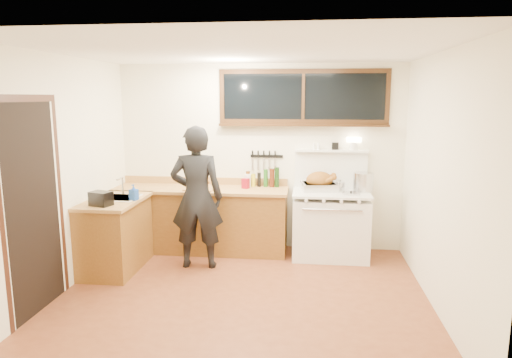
# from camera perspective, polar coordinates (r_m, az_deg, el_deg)

# --- Properties ---
(ground_plane) EXTENTS (4.00, 3.50, 0.02)m
(ground_plane) POSITION_cam_1_polar(r_m,az_deg,el_deg) (5.16, -1.68, -14.49)
(ground_plane) COLOR brown
(room_shell) EXTENTS (4.10, 3.60, 2.65)m
(room_shell) POSITION_cam_1_polar(r_m,az_deg,el_deg) (4.71, -1.79, 4.18)
(room_shell) COLOR white
(room_shell) RESTS_ON ground
(counter_back) EXTENTS (2.44, 0.64, 1.00)m
(counter_back) POSITION_cam_1_polar(r_m,az_deg,el_deg) (6.49, -6.89, -4.96)
(counter_back) COLOR brown
(counter_back) RESTS_ON ground
(counter_left) EXTENTS (0.64, 1.09, 0.90)m
(counter_left) POSITION_cam_1_polar(r_m,az_deg,el_deg) (6.02, -17.16, -6.59)
(counter_left) COLOR brown
(counter_left) RESTS_ON ground
(sink_unit) EXTENTS (0.50, 0.45, 0.37)m
(sink_unit) POSITION_cam_1_polar(r_m,az_deg,el_deg) (5.98, -16.90, -2.77)
(sink_unit) COLOR white
(sink_unit) RESTS_ON counter_left
(vintage_stove) EXTENTS (1.02, 0.74, 1.60)m
(vintage_stove) POSITION_cam_1_polar(r_m,az_deg,el_deg) (6.28, 9.28, -5.40)
(vintage_stove) COLOR white
(vintage_stove) RESTS_ON ground
(back_window) EXTENTS (2.32, 0.13, 0.77)m
(back_window) POSITION_cam_1_polar(r_m,az_deg,el_deg) (6.36, 5.91, 9.43)
(back_window) COLOR black
(back_window) RESTS_ON room_shell
(left_doorway) EXTENTS (0.02, 1.04, 2.17)m
(left_doorway) POSITION_cam_1_polar(r_m,az_deg,el_deg) (5.00, -26.01, -3.08)
(left_doorway) COLOR black
(left_doorway) RESTS_ON ground
(knife_strip) EXTENTS (0.46, 0.03, 0.28)m
(knife_strip) POSITION_cam_1_polar(r_m,az_deg,el_deg) (6.45, 1.19, 2.79)
(knife_strip) COLOR black
(knife_strip) RESTS_ON room_shell
(man) EXTENTS (0.70, 0.49, 1.81)m
(man) POSITION_cam_1_polar(r_m,az_deg,el_deg) (5.77, -7.41, -2.31)
(man) COLOR black
(man) RESTS_ON ground
(soap_bottle) EXTENTS (0.11, 0.11, 0.20)m
(soap_bottle) POSITION_cam_1_polar(r_m,az_deg,el_deg) (5.77, -15.04, -1.61)
(soap_bottle) COLOR #2350AF
(soap_bottle) RESTS_ON counter_left
(toaster) EXTENTS (0.28, 0.23, 0.17)m
(toaster) POSITION_cam_1_polar(r_m,az_deg,el_deg) (5.59, -18.82, -2.34)
(toaster) COLOR black
(toaster) RESTS_ON counter_left
(cutting_board) EXTENTS (0.44, 0.35, 0.14)m
(cutting_board) POSITION_cam_1_polar(r_m,az_deg,el_deg) (6.24, -6.99, -0.87)
(cutting_board) COLOR #B08146
(cutting_board) RESTS_ON counter_back
(roast_turkey) EXTENTS (0.52, 0.42, 0.26)m
(roast_turkey) POSITION_cam_1_polar(r_m,az_deg,el_deg) (6.22, 7.98, -0.46)
(roast_turkey) COLOR silver
(roast_turkey) RESTS_ON vintage_stove
(stockpot) EXTENTS (0.31, 0.31, 0.25)m
(stockpot) POSITION_cam_1_polar(r_m,az_deg,el_deg) (6.25, 13.27, -0.38)
(stockpot) COLOR silver
(stockpot) RESTS_ON vintage_stove
(saucepan) EXTENTS (0.15, 0.27, 0.11)m
(saucepan) POSITION_cam_1_polar(r_m,az_deg,el_deg) (6.30, 10.43, -0.85)
(saucepan) COLOR silver
(saucepan) RESTS_ON vintage_stove
(pot_lid) EXTENTS (0.28, 0.28, 0.04)m
(pot_lid) POSITION_cam_1_polar(r_m,az_deg,el_deg) (6.06, 11.79, -1.74)
(pot_lid) COLOR silver
(pot_lid) RESTS_ON vintage_stove
(coffee_tin) EXTENTS (0.11, 0.11, 0.14)m
(coffee_tin) POSITION_cam_1_polar(r_m,az_deg,el_deg) (6.29, -1.31, -0.55)
(coffee_tin) COLOR maroon
(coffee_tin) RESTS_ON counter_back
(pitcher) EXTENTS (0.12, 0.12, 0.18)m
(pitcher) POSITION_cam_1_polar(r_m,az_deg,el_deg) (6.38, -1.05, -0.22)
(pitcher) COLOR white
(pitcher) RESTS_ON counter_back
(bottle_cluster) EXTENTS (0.47, 0.07, 0.28)m
(bottle_cluster) POSITION_cam_1_polar(r_m,az_deg,el_deg) (6.39, 1.13, 0.08)
(bottle_cluster) COLOR black
(bottle_cluster) RESTS_ON counter_back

